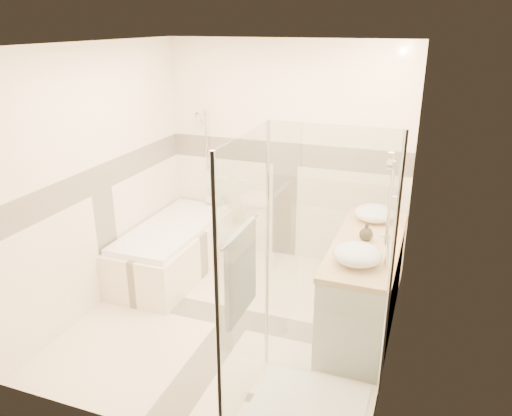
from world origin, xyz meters
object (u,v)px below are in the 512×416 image
(amenity_bottle_a, at_px, (366,232))
(vessel_sink_near, at_px, (374,213))
(shower_enclosure, at_px, (294,352))
(vessel_sink_far, at_px, (357,254))
(amenity_bottle_b, at_px, (366,232))
(bathtub, at_px, (174,246))
(vanity, at_px, (364,284))

(amenity_bottle_a, bearing_deg, vessel_sink_near, 90.00)
(vessel_sink_near, bearing_deg, shower_enclosure, -98.66)
(shower_enclosure, bearing_deg, vessel_sink_far, 71.64)
(vessel_sink_near, height_order, amenity_bottle_b, amenity_bottle_b)
(amenity_bottle_b, bearing_deg, shower_enclosure, -101.90)
(bathtub, bearing_deg, shower_enclosure, -41.10)
(vessel_sink_far, xyz_separation_m, amenity_bottle_b, (0.00, 0.47, -0.00))
(vessel_sink_near, bearing_deg, bathtub, -175.41)
(bathtub, distance_m, vessel_sink_far, 2.36)
(shower_enclosure, relative_size, vessel_sink_far, 5.14)
(vanity, height_order, vessel_sink_far, vessel_sink_far)
(shower_enclosure, xyz_separation_m, amenity_bottle_a, (0.27, 1.31, 0.42))
(vessel_sink_near, distance_m, amenity_bottle_b, 0.50)
(vanity, xyz_separation_m, shower_enclosure, (-0.29, -1.27, 0.08))
(shower_enclosure, xyz_separation_m, amenity_bottle_b, (0.27, 1.29, 0.42))
(shower_enclosure, bearing_deg, amenity_bottle_b, 78.10)
(vessel_sink_far, bearing_deg, vanity, 87.45)
(vessel_sink_far, xyz_separation_m, amenity_bottle_a, (0.00, 0.48, -0.01))
(shower_enclosure, bearing_deg, vessel_sink_near, 81.34)
(vessel_sink_near, relative_size, amenity_bottle_b, 2.42)
(bathtub, bearing_deg, amenity_bottle_a, -8.42)
(vessel_sink_near, bearing_deg, amenity_bottle_b, -90.00)
(bathtub, height_order, shower_enclosure, shower_enclosure)
(vessel_sink_near, distance_m, amenity_bottle_a, 0.49)
(bathtub, distance_m, vanity, 2.18)
(amenity_bottle_b, bearing_deg, vanity, -50.22)
(bathtub, xyz_separation_m, amenity_bottle_a, (2.13, -0.32, 0.62))
(bathtub, relative_size, vessel_sink_far, 4.28)
(vanity, xyz_separation_m, vessel_sink_far, (-0.02, -0.45, 0.50))
(vanity, distance_m, amenity_bottle_a, 0.50)
(amenity_bottle_b, bearing_deg, bathtub, 171.30)
(vessel_sink_near, height_order, amenity_bottle_a, vessel_sink_near)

